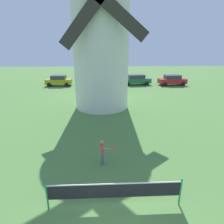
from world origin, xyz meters
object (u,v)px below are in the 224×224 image
parked_car_mustard (59,80)px  parked_car_blue (101,80)px  player_far (103,151)px  parked_car_green (136,80)px  tennis_net (115,191)px  parked_car_red (172,80)px  windmill (101,37)px

parked_car_mustard → parked_car_blue: same height
player_far → parked_car_green: 21.83m
tennis_net → player_far: size_ratio=3.63×
tennis_net → parked_car_green: size_ratio=1.02×
player_far → parked_car_blue: parked_car_blue is taller
parked_car_mustard → parked_car_blue: (6.36, 0.20, 0.00)m
parked_car_blue → parked_car_red: (11.02, -0.53, -0.00)m
player_far → parked_car_mustard: bearing=107.8°
player_far → tennis_net: bearing=-81.1°
player_far → parked_car_green: bearing=76.2°
parked_car_blue → parked_car_green: size_ratio=0.96×
tennis_net → parked_car_red: (10.28, 23.12, 0.13)m
windmill → tennis_net: (0.50, -12.17, -5.61)m
tennis_net → parked_car_red: size_ratio=1.11×
tennis_net → parked_car_green: (4.81, 23.80, 0.13)m
parked_car_green → parked_car_red: (5.47, -0.68, -0.00)m
windmill → parked_car_red: size_ratio=2.95×
tennis_net → parked_car_red: parked_car_red is taller
windmill → parked_car_blue: (-0.24, 11.48, -5.48)m
parked_car_blue → tennis_net: bearing=-88.2°
tennis_net → player_far: player_far is taller
windmill → parked_car_mustard: windmill is taller
player_far → parked_car_mustard: (-6.69, 20.85, 0.08)m
tennis_net → parked_car_mustard: bearing=106.8°
windmill → parked_car_mustard: (-6.60, 11.28, -5.48)m
tennis_net → parked_car_green: bearing=78.6°
parked_car_blue → player_far: bearing=-89.1°
parked_car_red → parked_car_blue: bearing=177.3°
parked_car_green → parked_car_blue: bearing=-178.4°
player_far → parked_car_mustard: size_ratio=0.34×
parked_car_mustard → parked_car_green: size_ratio=0.84×
parked_car_green → windmill: bearing=-114.5°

